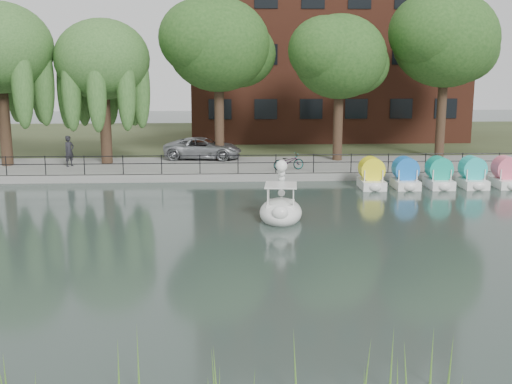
{
  "coord_description": "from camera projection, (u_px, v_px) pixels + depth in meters",
  "views": [
    {
      "loc": [
        -0.66,
        -20.04,
        6.31
      ],
      "look_at": [
        0.5,
        4.0,
        1.3
      ],
      "focal_mm": 45.0,
      "sensor_mm": 36.0,
      "label": 1
    }
  ],
  "objects": [
    {
      "name": "railing",
      "position": [
        238.0,
        159.0,
        33.64
      ],
      "size": [
        32.0,
        0.05,
        1.0
      ],
      "color": "black",
      "rests_on": "promenade"
    },
    {
      "name": "broadleaf_right",
      "position": [
        340.0,
        57.0,
        37.01
      ],
      "size": [
        5.4,
        5.4,
        8.32
      ],
      "color": "#473323",
      "rests_on": "promenade"
    },
    {
      "name": "broadleaf_center",
      "position": [
        218.0,
        46.0,
        37.03
      ],
      "size": [
        6.0,
        6.0,
        9.25
      ],
      "color": "#473323",
      "rests_on": "promenade"
    },
    {
      "name": "minivan",
      "position": [
        203.0,
        147.0,
        38.48
      ],
      "size": [
        3.07,
        5.56,
        1.48
      ],
      "primitive_type": "imported",
      "rotation": [
        0.0,
        0.0,
        1.45
      ],
      "color": "gray",
      "rests_on": "promenade"
    },
    {
      "name": "pedal_boat_row",
      "position": [
        456.0,
        175.0,
        31.99
      ],
      "size": [
        9.65,
        1.7,
        1.4
      ],
      "color": "white",
      "rests_on": "ground_plane"
    },
    {
      "name": "broadleaf_far",
      "position": [
        446.0,
        40.0,
        38.09
      ],
      "size": [
        6.3,
        6.3,
        9.71
      ],
      "color": "#473323",
      "rests_on": "promenade"
    },
    {
      "name": "reed_bank",
      "position": [
        375.0,
        381.0,
        11.6
      ],
      "size": [
        24.0,
        2.4,
        1.2
      ],
      "color": "#669938",
      "rests_on": "ground_plane"
    },
    {
      "name": "swan_boat",
      "position": [
        281.0,
        207.0,
        25.58
      ],
      "size": [
        1.97,
        2.86,
        2.28
      ],
      "rotation": [
        0.0,
        0.0,
        -0.11
      ],
      "color": "white",
      "rests_on": "ground_plane"
    },
    {
      "name": "promenade",
      "position": [
        237.0,
        168.0,
        36.52
      ],
      "size": [
        40.0,
        6.0,
        0.4
      ],
      "primitive_type": "cube",
      "color": "gray",
      "rests_on": "ground_plane"
    },
    {
      "name": "willow_mid",
      "position": [
        102.0,
        60.0,
        35.91
      ],
      "size": [
        5.32,
        5.32,
        8.15
      ],
      "color": "#473323",
      "rests_on": "promenade"
    },
    {
      "name": "kerb",
      "position": [
        238.0,
        178.0,
        33.64
      ],
      "size": [
        40.0,
        0.25,
        0.4
      ],
      "primitive_type": "cube",
      "color": "gray",
      "rests_on": "ground_plane"
    },
    {
      "name": "pedestrian",
      "position": [
        69.0,
        149.0,
        35.76
      ],
      "size": [
        0.81,
        0.86,
        1.98
      ],
      "primitive_type": "imported",
      "rotation": [
        0.0,
        0.0,
        0.94
      ],
      "color": "black",
      "rests_on": "promenade"
    },
    {
      "name": "bicycle",
      "position": [
        289.0,
        161.0,
        34.72
      ],
      "size": [
        1.01,
        1.81,
        1.0
      ],
      "primitive_type": "imported",
      "rotation": [
        0.0,
        0.0,
        1.82
      ],
      "color": "gray",
      "rests_on": "promenade"
    },
    {
      "name": "ground_plane",
      "position": [
        247.0,
        256.0,
        20.91
      ],
      "size": [
        120.0,
        120.0,
        0.0
      ],
      "primitive_type": "plane",
      "color": "#3D4A44"
    },
    {
      "name": "apartment_building",
      "position": [
        325.0,
        18.0,
        48.65
      ],
      "size": [
        20.0,
        10.07,
        18.0
      ],
      "color": "#4C1E16",
      "rests_on": "land_strip"
    },
    {
      "name": "land_strip",
      "position": [
        234.0,
        139.0,
        50.22
      ],
      "size": [
        60.0,
        22.0,
        0.36
      ],
      "primitive_type": "cube",
      "color": "#47512D",
      "rests_on": "ground_plane"
    }
  ]
}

